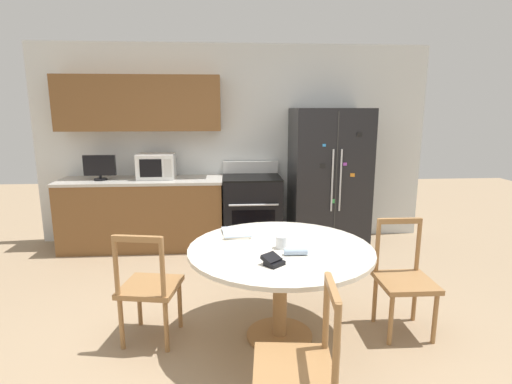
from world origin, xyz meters
The scene contains 15 objects.
ground_plane centered at (0.00, 0.00, 0.00)m, with size 14.00×14.00×0.00m, color #9E8466.
back_wall centered at (-0.31, 2.59, 1.44)m, with size 5.20×0.44×2.60m.
kitchen_counter centered at (-1.19, 2.29, 0.45)m, with size 2.05×0.64×0.90m.
refrigerator centered at (1.20, 2.20, 0.89)m, with size 0.94×0.78×1.78m.
oven_range centered at (0.22, 2.26, 0.47)m, with size 0.74×0.68×1.08m.
microwave centered at (-1.00, 2.32, 1.06)m, with size 0.46×0.35×0.32m.
countertop_tv centered at (-1.68, 2.25, 1.07)m, with size 0.39×0.16×0.31m.
dining_table centered at (0.30, 0.07, 0.63)m, with size 1.40×1.40×0.75m.
dining_chair_near centered at (0.26, -0.94, 0.43)m, with size 0.46×0.46×0.90m.
dining_chair_left centered at (-0.71, 0.10, 0.43)m, with size 0.49×0.49×0.90m.
dining_chair_right centered at (1.30, 0.10, 0.43)m, with size 0.42×0.42×0.90m.
candle_glass centered at (0.30, 0.05, 0.79)m, with size 0.09×0.09×0.09m.
folded_napkin centered at (0.38, -0.10, 0.77)m, with size 0.17×0.06×0.05m.
wallet centered at (0.20, -0.27, 0.77)m, with size 0.17×0.17×0.07m.
mail_stack centered at (-0.03, 0.42, 0.76)m, with size 0.25×0.32×0.02m.
Camera 1 is at (-0.10, -2.78, 1.78)m, focal length 28.00 mm.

